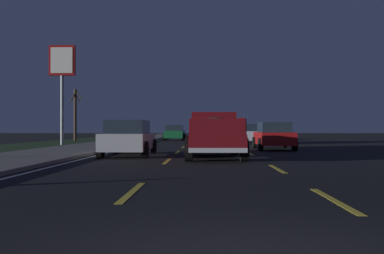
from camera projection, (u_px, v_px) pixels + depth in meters
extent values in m
plane|color=black|center=(210.00, 144.00, 29.83)|extent=(144.00, 144.00, 0.00)
cube|color=slate|center=(112.00, 143.00, 30.06)|extent=(108.00, 4.00, 0.12)
cube|color=#1E3819|center=(47.00, 144.00, 30.22)|extent=(108.00, 6.00, 0.01)
cube|color=yellow|center=(334.00, 200.00, 6.55)|extent=(2.40, 0.14, 0.01)
cube|color=yellow|center=(277.00, 169.00, 11.66)|extent=(2.40, 0.14, 0.01)
cube|color=yellow|center=(250.00, 154.00, 18.58)|extent=(2.40, 0.14, 0.01)
cube|color=yellow|center=(239.00, 148.00, 24.36)|extent=(2.40, 0.14, 0.01)
cube|color=yellow|center=(232.00, 144.00, 30.39)|extent=(2.40, 0.14, 0.01)
cube|color=yellow|center=(228.00, 142.00, 35.59)|extent=(2.40, 0.14, 0.01)
cube|color=yellow|center=(224.00, 140.00, 42.41)|extent=(2.40, 0.14, 0.01)
cube|color=yellow|center=(222.00, 138.00, 47.51)|extent=(2.40, 0.14, 0.01)
cube|color=yellow|center=(220.00, 137.00, 54.41)|extent=(2.40, 0.14, 0.01)
cube|color=yellow|center=(218.00, 136.00, 60.50)|extent=(2.40, 0.14, 0.01)
cube|color=yellow|center=(217.00, 136.00, 65.64)|extent=(2.40, 0.14, 0.01)
cube|color=yellow|center=(216.00, 135.00, 71.45)|extent=(2.40, 0.14, 0.01)
cube|color=yellow|center=(215.00, 135.00, 77.77)|extent=(2.40, 0.14, 0.01)
cube|color=yellow|center=(132.00, 192.00, 7.38)|extent=(2.40, 0.14, 0.01)
cube|color=yellow|center=(167.00, 161.00, 14.30)|extent=(2.40, 0.14, 0.01)
cube|color=yellow|center=(178.00, 152.00, 19.90)|extent=(2.40, 0.14, 0.01)
cube|color=yellow|center=(183.00, 147.00, 25.17)|extent=(2.40, 0.14, 0.01)
cube|color=yellow|center=(187.00, 144.00, 30.55)|extent=(2.40, 0.14, 0.01)
cube|color=yellow|center=(190.00, 141.00, 37.45)|extent=(2.40, 0.14, 0.01)
cube|color=yellow|center=(192.00, 139.00, 43.30)|extent=(2.40, 0.14, 0.01)
cube|color=yellow|center=(194.00, 138.00, 49.69)|extent=(2.40, 0.14, 0.01)
cube|color=yellow|center=(195.00, 137.00, 56.31)|extent=(2.40, 0.14, 0.01)
cube|color=yellow|center=(196.00, 136.00, 63.28)|extent=(2.40, 0.14, 0.01)
cube|color=yellow|center=(197.00, 135.00, 69.03)|extent=(2.40, 0.14, 0.01)
cube|color=yellow|center=(197.00, 135.00, 75.29)|extent=(2.40, 0.14, 0.01)
cube|color=yellow|center=(198.00, 134.00, 81.13)|extent=(2.40, 0.14, 0.01)
cube|color=silver|center=(142.00, 144.00, 29.99)|extent=(108.00, 0.14, 0.01)
cube|color=maroon|center=(214.00, 141.00, 16.05)|extent=(5.44, 2.12, 0.60)
cube|color=maroon|center=(213.00, 123.00, 17.24)|extent=(2.20, 1.89, 0.90)
cube|color=#1E2833|center=(214.00, 122.00, 16.19)|extent=(0.07, 1.44, 0.50)
cube|color=maroon|center=(191.00, 127.00, 14.98)|extent=(3.03, 0.15, 0.56)
cube|color=maroon|center=(240.00, 127.00, 14.96)|extent=(3.03, 0.15, 0.56)
cube|color=maroon|center=(218.00, 127.00, 13.39)|extent=(0.12, 1.88, 0.56)
cube|color=silver|center=(218.00, 150.00, 13.39)|extent=(0.16, 2.00, 0.16)
cube|color=red|center=(194.00, 121.00, 13.41)|extent=(0.06, 0.14, 0.20)
cube|color=red|center=(241.00, 121.00, 13.39)|extent=(0.06, 0.14, 0.20)
ellipsoid|color=#193823|center=(216.00, 126.00, 14.97)|extent=(2.63, 1.58, 0.64)
sphere|color=silver|center=(206.00, 130.00, 15.47)|extent=(0.40, 0.40, 0.40)
sphere|color=beige|center=(225.00, 130.00, 14.37)|extent=(0.34, 0.34, 0.34)
cylinder|color=black|center=(190.00, 146.00, 17.84)|extent=(0.84, 0.28, 0.84)
cylinder|color=black|center=(234.00, 146.00, 17.82)|extent=(0.84, 0.28, 0.84)
cylinder|color=black|center=(189.00, 150.00, 14.28)|extent=(0.84, 0.28, 0.84)
cylinder|color=black|center=(244.00, 150.00, 14.26)|extent=(0.84, 0.28, 0.84)
cube|color=#14592D|center=(175.00, 134.00, 38.98)|extent=(4.40, 1.80, 0.70)
cube|color=#1E2833|center=(175.00, 128.00, 38.74)|extent=(2.46, 1.58, 0.56)
cylinder|color=black|center=(167.00, 137.00, 40.51)|extent=(0.68, 0.22, 0.68)
cylinder|color=black|center=(185.00, 137.00, 40.45)|extent=(0.68, 0.22, 0.68)
cylinder|color=black|center=(164.00, 137.00, 37.52)|extent=(0.68, 0.22, 0.68)
cylinder|color=black|center=(183.00, 137.00, 37.46)|extent=(0.68, 0.22, 0.68)
cube|color=red|center=(173.00, 134.00, 36.83)|extent=(0.08, 1.51, 0.10)
cube|color=#B2B5BA|center=(129.00, 141.00, 17.25)|extent=(4.43, 1.87, 0.70)
cube|color=#1E2833|center=(128.00, 127.00, 17.00)|extent=(2.49, 1.62, 0.56)
cylinder|color=black|center=(116.00, 146.00, 18.76)|extent=(0.68, 0.22, 0.68)
cylinder|color=black|center=(154.00, 146.00, 18.73)|extent=(0.68, 0.22, 0.68)
cylinder|color=black|center=(100.00, 150.00, 15.77)|extent=(0.68, 0.22, 0.68)
cylinder|color=black|center=(145.00, 150.00, 15.74)|extent=(0.68, 0.22, 0.68)
cube|color=red|center=(119.00, 142.00, 15.10)|extent=(0.10, 1.51, 0.10)
cube|color=silver|center=(251.00, 135.00, 31.56)|extent=(4.45, 1.92, 0.70)
cube|color=#1E2833|center=(252.00, 128.00, 31.31)|extent=(2.51, 1.65, 0.56)
cylinder|color=black|center=(238.00, 139.00, 33.06)|extent=(0.68, 0.22, 0.68)
cylinder|color=black|center=(259.00, 139.00, 33.05)|extent=(0.68, 0.22, 0.68)
cylinder|color=black|center=(242.00, 140.00, 30.07)|extent=(0.68, 0.22, 0.68)
cylinder|color=black|center=(266.00, 140.00, 30.06)|extent=(0.68, 0.22, 0.68)
cube|color=red|center=(255.00, 135.00, 29.41)|extent=(0.12, 1.51, 0.10)
cube|color=maroon|center=(273.00, 138.00, 22.50)|extent=(4.43, 1.89, 0.70)
cube|color=#1E2833|center=(274.00, 127.00, 22.25)|extent=(2.49, 1.63, 0.56)
cylinder|color=black|center=(255.00, 142.00, 24.03)|extent=(0.68, 0.22, 0.68)
cylinder|color=black|center=(284.00, 142.00, 23.94)|extent=(0.68, 0.22, 0.68)
cylinder|color=black|center=(261.00, 144.00, 21.05)|extent=(0.68, 0.22, 0.68)
cylinder|color=black|center=(295.00, 144.00, 20.95)|extent=(0.68, 0.22, 0.68)
cube|color=red|center=(280.00, 138.00, 20.35)|extent=(0.11, 1.51, 0.10)
cylinder|color=#99999E|center=(62.00, 95.00, 28.75)|extent=(0.24, 0.24, 7.25)
cube|color=maroon|center=(62.00, 60.00, 28.76)|extent=(0.24, 1.90, 2.20)
cube|color=silver|center=(62.00, 60.00, 28.63)|extent=(0.04, 1.60, 1.87)
cylinder|color=#423323|center=(75.00, 115.00, 38.65)|extent=(0.28, 0.28, 5.03)
cylinder|color=#423323|center=(78.00, 94.00, 38.55)|extent=(0.27, 0.73, 1.13)
cylinder|color=#423323|center=(73.00, 97.00, 38.44)|extent=(0.52, 0.41, 1.00)
cylinder|color=#423323|center=(77.00, 97.00, 38.99)|extent=(0.77, 0.27, 0.96)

